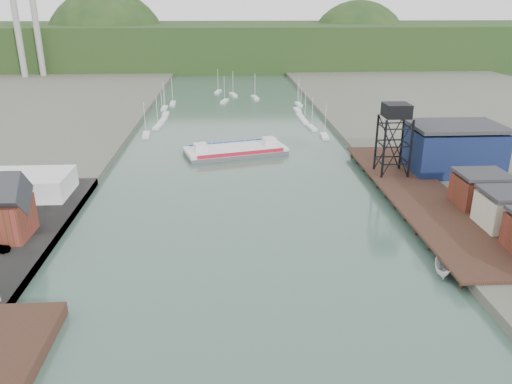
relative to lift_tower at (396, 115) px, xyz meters
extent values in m
plane|color=#324E42|center=(-35.00, -58.00, -15.65)|extent=(600.00, 600.00, 0.00)
cube|color=black|center=(-64.00, -58.00, -14.75)|extent=(10.00, 18.00, 1.80)
cube|color=black|center=(2.00, -13.00, -13.75)|extent=(14.00, 70.00, 0.50)
cylinder|color=black|center=(-4.00, -13.00, -14.85)|extent=(0.60, 0.60, 2.20)
cylinder|color=black|center=(8.00, -13.00, -14.85)|extent=(0.60, 0.60, 2.20)
cube|color=silver|center=(-79.00, -8.00, -11.80)|extent=(18.00, 12.00, 4.50)
cylinder|color=black|center=(-3.00, -3.00, -7.00)|extent=(0.50, 0.50, 13.00)
cylinder|color=black|center=(3.00, -3.00, -7.00)|extent=(0.50, 0.50, 13.00)
cylinder|color=black|center=(-3.00, 3.00, -7.00)|extent=(0.50, 0.50, 13.00)
cylinder|color=black|center=(3.00, 3.00, -7.00)|extent=(0.50, 0.50, 13.00)
cube|color=black|center=(0.00, 0.00, 1.00)|extent=(5.50, 5.50, 3.00)
cube|color=#0B0E33|center=(15.00, 2.00, -9.05)|extent=(20.00, 14.00, 10.00)
cube|color=#2D2D33|center=(15.00, 2.00, -3.15)|extent=(20.50, 14.50, 0.80)
cube|color=beige|center=(11.00, -30.00, -11.05)|extent=(9.00, 8.00, 6.00)
cube|color=#532717|center=(11.00, -20.00, -11.05)|extent=(9.00, 8.00, 6.00)
cube|color=silver|center=(-62.54, 45.89, -15.30)|extent=(2.67, 7.65, 0.90)
cube|color=silver|center=(-60.28, 57.30, -15.30)|extent=(2.81, 7.67, 0.90)
cube|color=silver|center=(-59.71, 66.17, -15.30)|extent=(2.35, 7.59, 0.90)
cube|color=silver|center=(-59.81, 76.09, -15.30)|extent=(2.01, 7.50, 0.90)
cube|color=silver|center=(-61.64, 88.33, -15.30)|extent=(2.00, 7.50, 0.90)
cube|color=silver|center=(-59.32, 98.17, -15.30)|extent=(2.16, 7.54, 0.90)
cube|color=silver|center=(-7.44, 41.03, -15.30)|extent=(2.53, 7.62, 0.90)
cube|color=silver|center=(-9.54, 52.51, -15.30)|extent=(2.76, 7.67, 0.90)
cube|color=silver|center=(-10.54, 61.29, -15.30)|extent=(2.22, 7.56, 0.90)
cube|color=silver|center=(-10.73, 70.28, -15.30)|extent=(2.18, 7.54, 0.90)
cube|color=silver|center=(-10.33, 81.38, -15.30)|extent=(2.46, 7.61, 0.90)
cube|color=silver|center=(-8.22, 92.99, -15.30)|extent=(2.48, 7.61, 0.90)
cube|color=silver|center=(-38.16, 102.00, -15.30)|extent=(3.78, 7.76, 0.90)
cube|color=silver|center=(-24.96, 110.00, -15.30)|extent=(3.31, 7.74, 0.90)
cube|color=silver|center=(-34.34, 118.00, -15.30)|extent=(3.76, 7.76, 0.90)
cube|color=silver|center=(-41.11, 126.00, -15.30)|extent=(3.40, 7.74, 0.90)
cylinder|color=gray|center=(-145.00, 172.00, 14.35)|extent=(3.20, 3.20, 60.00)
cylinder|color=gray|center=(-137.00, 177.00, 14.35)|extent=(3.20, 3.20, 60.00)
cube|color=#193216|center=(-35.00, 242.00, -3.65)|extent=(500.00, 120.00, 28.00)
sphere|color=#193216|center=(-115.00, 242.00, -7.65)|extent=(80.00, 80.00, 80.00)
sphere|color=#193216|center=(55.00, 252.00, -9.65)|extent=(70.00, 70.00, 70.00)
cube|color=#505053|center=(-35.14, 24.45, -15.11)|extent=(28.89, 17.62, 1.08)
cube|color=silver|center=(-35.14, 24.45, -14.14)|extent=(28.89, 17.62, 0.86)
cube|color=red|center=(-33.68, 19.20, -13.92)|extent=(22.93, 6.50, 0.97)
cube|color=#163598|center=(-36.60, 29.70, -13.92)|extent=(22.93, 6.50, 0.97)
cube|color=silver|center=(-44.50, 21.85, -12.84)|extent=(3.99, 3.99, 2.16)
cube|color=silver|center=(-25.78, 27.05, -12.84)|extent=(3.99, 3.99, 2.16)
imported|color=silver|center=(-5.19, -42.22, -14.52)|extent=(3.86, 6.24, 2.26)
camera|label=1|loc=(-37.33, -106.82, 23.10)|focal=35.00mm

